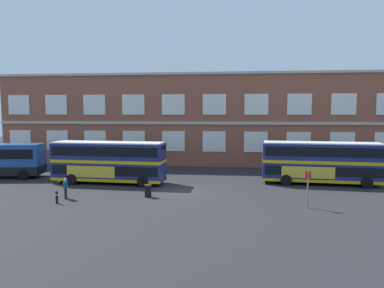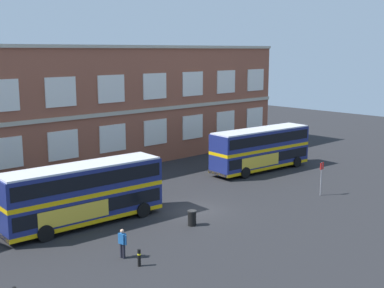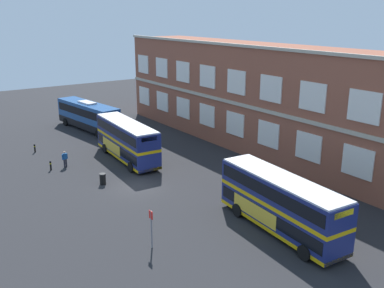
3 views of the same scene
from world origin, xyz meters
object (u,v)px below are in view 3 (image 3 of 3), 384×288
Objects in this scene: double_decker_middle at (280,203)px; station_litter_bin at (103,179)px; bus_stand_flag at (151,226)px; safety_bollard_west at (51,165)px; double_decker_near at (127,140)px; waiting_passenger at (65,158)px; touring_coach at (88,116)px; safety_bollard_east at (35,148)px.

double_decker_middle is 16.98m from station_litter_bin.
double_decker_middle is at bearing 70.37° from bus_stand_flag.
safety_bollard_west is at bearing -156.96° from station_litter_bin.
double_decker_middle is 11.76× the size of safety_bollard_west.
double_decker_near is 6.55× the size of waiting_passenger.
safety_bollard_west is (0.02, -1.50, -0.44)m from waiting_passenger.
waiting_passenger is at bearing 178.02° from bus_stand_flag.
touring_coach is 7.20× the size of waiting_passenger.
double_decker_near and double_decker_middle have the same top height.
double_decker_middle reaches higher than safety_bollard_east.
double_decker_middle is 9.30m from bus_stand_flag.
double_decker_near is at bearing -5.37° from touring_coach.
touring_coach is at bearing 148.96° from waiting_passenger.
safety_bollard_east is at bearing 177.10° from safety_bollard_west.
double_decker_middle reaches higher than bus_stand_flag.
double_decker_near is 20.62m from double_decker_middle.
double_decker_middle is 34.65m from touring_coach.
safety_bollard_east is at bearing -55.89° from touring_coach.
waiting_passenger is 6.61m from station_litter_bin.
safety_bollard_east is at bearing -137.40° from double_decker_near.
bus_stand_flag reaches higher than station_litter_bin.
touring_coach reaches higher than waiting_passenger.
double_decker_middle is at bearing 23.91° from station_litter_bin.
safety_bollard_east is (5.97, -8.81, -1.42)m from touring_coach.
safety_bollard_west is (-18.79, -0.85, -1.14)m from bus_stand_flag.
double_decker_middle is (20.54, 1.77, 0.00)m from double_decker_near.
waiting_passenger is (12.72, -7.65, -0.98)m from touring_coach.
station_litter_bin reaches higher than safety_bollard_west.
station_litter_bin is at bearing 171.25° from bus_stand_flag.
station_litter_bin is at bearing -44.94° from double_decker_near.
double_decker_middle reaches higher than safety_bollard_west.
safety_bollard_west and safety_bollard_east have the same top height.
station_litter_bin is 13.45m from safety_bollard_east.
safety_bollard_west is (-21.91, -9.59, -1.66)m from double_decker_middle.
station_litter_bin is at bearing 10.89° from waiting_passenger.
bus_stand_flag is 18.84m from safety_bollard_west.
double_decker_near is 11.72× the size of safety_bollard_west.
waiting_passenger is at bearing -31.04° from touring_coach.
bus_stand_flag is (-3.12, -8.75, -0.51)m from double_decker_middle.
station_litter_bin is at bearing -156.09° from double_decker_middle.
station_litter_bin is (-12.33, 1.90, -1.12)m from bus_stand_flag.
safety_bollard_west is 1.00× the size of safety_bollard_east.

